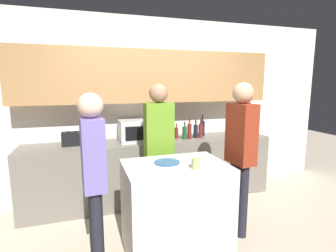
{
  "coord_description": "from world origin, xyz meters",
  "views": [
    {
      "loc": [
        -0.94,
        -2.24,
        1.74
      ],
      "look_at": [
        -0.09,
        0.38,
        1.28
      ],
      "focal_mm": 28.0,
      "sensor_mm": 36.0,
      "label": 1
    }
  ],
  "objects_px": {
    "bottle_4": "(196,131)",
    "bottle_0": "(172,132)",
    "bottle_5": "(201,130)",
    "person_left": "(159,141)",
    "potted_plant": "(239,122)",
    "bottle_3": "(189,131)",
    "microwave": "(138,131)",
    "cup_0": "(196,163)",
    "bottle_6": "(202,128)",
    "plate_on_island": "(167,162)",
    "bottle_2": "(185,133)",
    "person_center": "(94,168)",
    "toaster": "(72,139)",
    "bottle_1": "(176,133)",
    "person_right": "(241,146)"
  },
  "relations": [
    {
      "from": "bottle_4",
      "to": "bottle_0",
      "type": "bearing_deg",
      "value": 179.51
    },
    {
      "from": "bottle_5",
      "to": "person_left",
      "type": "height_order",
      "value": "person_left"
    },
    {
      "from": "potted_plant",
      "to": "bottle_3",
      "type": "height_order",
      "value": "potted_plant"
    },
    {
      "from": "microwave",
      "to": "cup_0",
      "type": "bearing_deg",
      "value": -79.76
    },
    {
      "from": "bottle_6",
      "to": "plate_on_island",
      "type": "relative_size",
      "value": 1.27
    },
    {
      "from": "potted_plant",
      "to": "plate_on_island",
      "type": "relative_size",
      "value": 1.52
    },
    {
      "from": "bottle_5",
      "to": "person_left",
      "type": "relative_size",
      "value": 0.17
    },
    {
      "from": "bottle_2",
      "to": "person_center",
      "type": "xyz_separation_m",
      "value": [
        -1.35,
        -1.23,
        -0.02
      ]
    },
    {
      "from": "bottle_3",
      "to": "bottle_6",
      "type": "bearing_deg",
      "value": 29.12
    },
    {
      "from": "bottle_3",
      "to": "microwave",
      "type": "bearing_deg",
      "value": 172.59
    },
    {
      "from": "toaster",
      "to": "bottle_1",
      "type": "xyz_separation_m",
      "value": [
        1.48,
        0.0,
        -0.01
      ]
    },
    {
      "from": "bottle_5",
      "to": "plate_on_island",
      "type": "relative_size",
      "value": 1.12
    },
    {
      "from": "bottle_3",
      "to": "plate_on_island",
      "type": "xyz_separation_m",
      "value": [
        -0.71,
        -1.11,
        -0.09
      ]
    },
    {
      "from": "toaster",
      "to": "cup_0",
      "type": "bearing_deg",
      "value": -51.7
    },
    {
      "from": "bottle_2",
      "to": "person_left",
      "type": "xyz_separation_m",
      "value": [
        -0.56,
        -0.57,
        0.03
      ]
    },
    {
      "from": "person_center",
      "to": "bottle_6",
      "type": "bearing_deg",
      "value": 125.5
    },
    {
      "from": "cup_0",
      "to": "person_right",
      "type": "bearing_deg",
      "value": 21.1
    },
    {
      "from": "microwave",
      "to": "bottle_3",
      "type": "bearing_deg",
      "value": -7.41
    },
    {
      "from": "cup_0",
      "to": "bottle_0",
      "type": "bearing_deg",
      "value": 80.59
    },
    {
      "from": "plate_on_island",
      "to": "person_left",
      "type": "height_order",
      "value": "person_left"
    },
    {
      "from": "person_right",
      "to": "toaster",
      "type": "bearing_deg",
      "value": 51.09
    },
    {
      "from": "bottle_1",
      "to": "plate_on_island",
      "type": "bearing_deg",
      "value": -113.84
    },
    {
      "from": "bottle_1",
      "to": "person_right",
      "type": "distance_m",
      "value": 1.25
    },
    {
      "from": "plate_on_island",
      "to": "potted_plant",
      "type": "bearing_deg",
      "value": 36.74
    },
    {
      "from": "bottle_1",
      "to": "person_left",
      "type": "distance_m",
      "value": 0.81
    },
    {
      "from": "bottle_4",
      "to": "person_left",
      "type": "relative_size",
      "value": 0.16
    },
    {
      "from": "bottle_3",
      "to": "cup_0",
      "type": "xyz_separation_m",
      "value": [
        -0.5,
        -1.36,
        -0.04
      ]
    },
    {
      "from": "person_left",
      "to": "person_right",
      "type": "distance_m",
      "value": 0.96
    },
    {
      "from": "potted_plant",
      "to": "person_right",
      "type": "height_order",
      "value": "person_right"
    },
    {
      "from": "person_left",
      "to": "plate_on_island",
      "type": "bearing_deg",
      "value": 82.75
    },
    {
      "from": "cup_0",
      "to": "toaster",
      "type": "bearing_deg",
      "value": 128.3
    },
    {
      "from": "person_left",
      "to": "bottle_1",
      "type": "bearing_deg",
      "value": -124.7
    },
    {
      "from": "microwave",
      "to": "toaster",
      "type": "xyz_separation_m",
      "value": [
        -0.89,
        0.0,
        -0.06
      ]
    },
    {
      "from": "bottle_5",
      "to": "toaster",
      "type": "bearing_deg",
      "value": 177.68
    },
    {
      "from": "potted_plant",
      "to": "cup_0",
      "type": "xyz_separation_m",
      "value": [
        -1.41,
        -1.46,
        -0.12
      ]
    },
    {
      "from": "plate_on_island",
      "to": "bottle_0",
      "type": "bearing_deg",
      "value": 69.11
    },
    {
      "from": "bottle_3",
      "to": "bottle_6",
      "type": "relative_size",
      "value": 0.94
    },
    {
      "from": "bottle_2",
      "to": "person_left",
      "type": "height_order",
      "value": "person_left"
    },
    {
      "from": "bottle_0",
      "to": "cup_0",
      "type": "relative_size",
      "value": 2.71
    },
    {
      "from": "microwave",
      "to": "person_left",
      "type": "xyz_separation_m",
      "value": [
        0.13,
        -0.66,
        -0.02
      ]
    },
    {
      "from": "bottle_0",
      "to": "bottle_3",
      "type": "xyz_separation_m",
      "value": [
        0.27,
        -0.04,
        0.01
      ]
    },
    {
      "from": "potted_plant",
      "to": "toaster",
      "type": "bearing_deg",
      "value": 180.0
    },
    {
      "from": "bottle_4",
      "to": "person_left",
      "type": "height_order",
      "value": "person_left"
    },
    {
      "from": "bottle_3",
      "to": "person_center",
      "type": "relative_size",
      "value": 0.19
    },
    {
      "from": "bottle_2",
      "to": "person_left",
      "type": "distance_m",
      "value": 0.8
    },
    {
      "from": "bottle_0",
      "to": "bottle_6",
      "type": "bearing_deg",
      "value": 11.85
    },
    {
      "from": "toaster",
      "to": "plate_on_island",
      "type": "distance_m",
      "value": 1.54
    },
    {
      "from": "bottle_2",
      "to": "cup_0",
      "type": "xyz_separation_m",
      "value": [
        -0.43,
        -1.37,
        -0.02
      ]
    },
    {
      "from": "bottle_0",
      "to": "bottle_2",
      "type": "distance_m",
      "value": 0.2
    },
    {
      "from": "bottle_1",
      "to": "bottle_3",
      "type": "relative_size",
      "value": 0.72
    }
  ]
}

